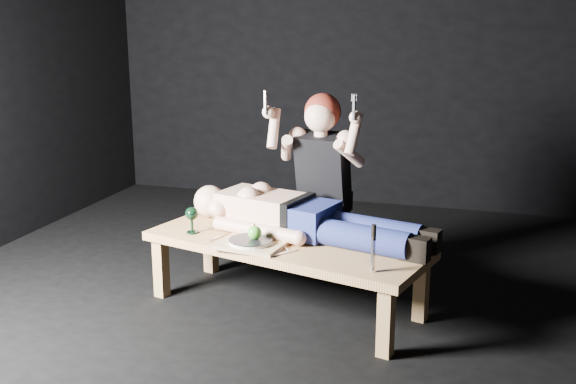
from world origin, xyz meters
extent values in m
plane|color=black|center=(0.00, 0.00, 0.00)|extent=(5.00, 5.00, 0.00)
plane|color=black|center=(0.00, 2.50, 1.50)|extent=(5.00, 0.00, 5.00)
cube|color=tan|center=(0.05, -0.18, 0.23)|extent=(1.89, 1.09, 0.45)
cube|color=tan|center=(-0.12, -0.35, 0.46)|extent=(0.43, 0.33, 0.02)
cylinder|color=white|center=(-0.12, -0.35, 0.48)|extent=(0.29, 0.29, 0.02)
sphere|color=green|center=(-0.10, -0.34, 0.54)|extent=(0.09, 0.09, 0.09)
cube|color=#B2B2B7|center=(-0.38, -0.25, 0.45)|extent=(0.07, 0.18, 0.01)
cube|color=#B2B2B7|center=(0.11, -0.41, 0.45)|extent=(0.13, 0.16, 0.01)
cube|color=#B2B2B7|center=(0.08, -0.30, 0.45)|extent=(0.12, 0.16, 0.01)
camera|label=1|loc=(1.23, -4.07, 1.81)|focal=42.86mm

